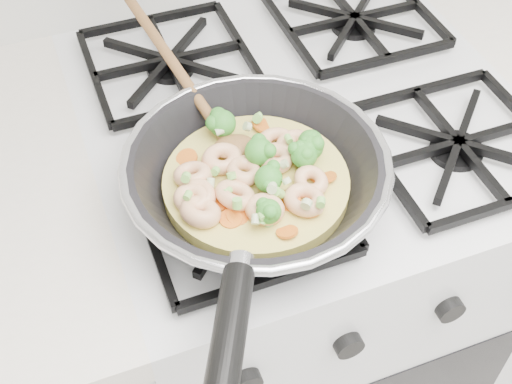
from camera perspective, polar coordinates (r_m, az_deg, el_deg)
name	(u,v)px	position (r m, az deg, el deg)	size (l,w,h in m)	color
stove	(292,287)	(1.29, 3.02, -7.93)	(0.60, 0.60, 0.92)	silver
skillet	(255,178)	(0.78, -0.07, 1.18)	(0.32, 0.63, 0.10)	black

